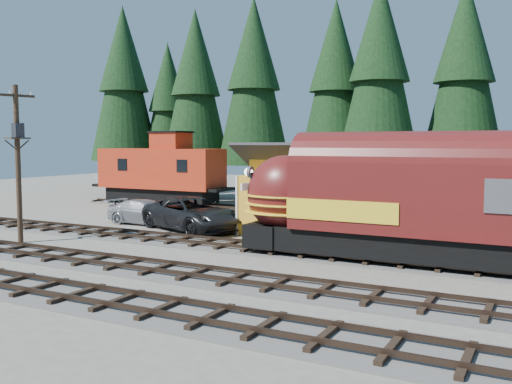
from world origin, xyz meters
The scene contains 9 objects.
ground centered at (0.00, 0.00, 0.00)m, with size 120.00×120.00×0.00m, color #6B665B.
track_spur centered at (-10.00, 18.00, 0.06)m, with size 32.00×3.20×0.33m.
depot centered at (0.00, 10.50, 2.96)m, with size 12.80×7.00×5.30m.
conifer_backdrop centered at (4.39, 24.81, 10.32)m, with size 79.12×22.66×16.51m.
locomotive centered at (4.32, 4.00, 2.55)m, with size 16.02×3.18×4.35m.
caboose centered at (-19.40, 18.00, 2.82)m, with size 11.07×3.21×5.75m.
utility_pole centered at (-14.80, -0.06, 4.71)m, with size 1.24×1.97×8.25m.
pickup_truck_a centered at (-9.24, 7.76, 0.99)m, with size 3.30×7.16×1.99m, color black.
pickup_truck_b centered at (-13.31, 8.43, 0.79)m, with size 2.21×5.43×1.58m, color #9EA0A5.
Camera 1 is at (10.16, -20.44, 5.29)m, focal length 40.00 mm.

